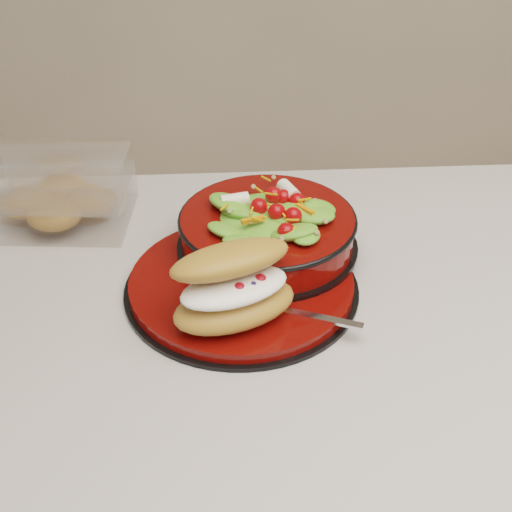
{
  "coord_description": "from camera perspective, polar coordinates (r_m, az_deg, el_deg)",
  "views": [
    {
      "loc": [
        -0.16,
        -0.68,
        1.47
      ],
      "look_at": [
        -0.11,
        0.07,
        0.94
      ],
      "focal_mm": 50.0,
      "sensor_mm": 36.0,
      "label": 1
    }
  ],
  "objects": [
    {
      "name": "croissant",
      "position": [
        0.83,
        -1.77,
        -2.43
      ],
      "size": [
        0.17,
        0.15,
        0.09
      ],
      "rotation": [
        0.0,
        0.0,
        0.38
      ],
      "color": "#A66732",
      "rests_on": "dinner_plate"
    },
    {
      "name": "fork",
      "position": [
        0.86,
        3.45,
        -4.6
      ],
      "size": [
        0.14,
        0.07,
        0.0
      ],
      "rotation": [
        0.0,
        0.0,
        1.19
      ],
      "color": "silver",
      "rests_on": "dinner_plate"
    },
    {
      "name": "pastry_box",
      "position": [
        1.09,
        -15.63,
        4.85
      ],
      "size": [
        0.22,
        0.17,
        0.09
      ],
      "rotation": [
        0.0,
        0.0,
        -0.09
      ],
      "color": "white",
      "rests_on": "island_counter"
    },
    {
      "name": "salad_bowl",
      "position": [
        0.95,
        0.92,
        2.54
      ],
      "size": [
        0.25,
        0.25,
        0.1
      ],
      "rotation": [
        0.0,
        0.0,
        -0.15
      ],
      "color": "black",
      "rests_on": "dinner_plate"
    },
    {
      "name": "dinner_plate",
      "position": [
        0.92,
        -1.12,
        -2.3
      ],
      "size": [
        0.3,
        0.3,
        0.02
      ],
      "rotation": [
        0.0,
        0.0,
        0.29
      ],
      "color": "black",
      "rests_on": "island_counter"
    }
  ]
}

